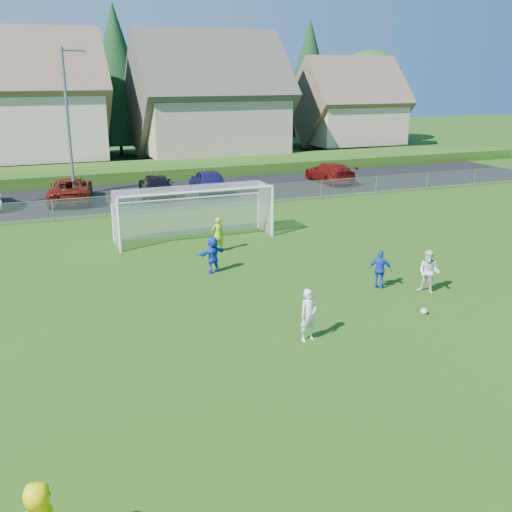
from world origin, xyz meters
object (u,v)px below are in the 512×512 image
object	(u,v)px
player_blue_a	(380,270)
player_blue_b	(213,255)
car_e	(208,181)
soccer_goal	(193,205)
car_c	(71,189)
car_g	(330,172)
goalkeeper	(218,234)
car_d	(156,186)
soccer_ball	(424,311)
player_white_a	(309,315)
player_white_b	(429,272)

from	to	relation	value
player_blue_a	player_blue_b	size ratio (longest dim) A/B	0.99
car_e	soccer_goal	world-z (taller)	soccer_goal
player_blue_a	player_blue_b	world-z (taller)	player_blue_b
car_c	car_g	bearing A→B (deg)	-172.16
goalkeeper	car_d	bearing A→B (deg)	-97.94
player_blue_a	goalkeeper	bearing A→B (deg)	-20.95
car_c	car_e	xyz separation A→B (m)	(8.58, -0.73, 0.06)
soccer_ball	goalkeeper	world-z (taller)	goalkeeper
player_white_a	car_e	bearing A→B (deg)	69.47
goalkeeper	soccer_goal	distance (m)	2.71
player_blue_b	goalkeeper	world-z (taller)	goalkeeper
car_e	soccer_goal	xyz separation A→B (m)	(-3.96, -10.26, 0.81)
player_blue_b	car_e	distance (m)	16.15
player_white_b	soccer_goal	distance (m)	11.84
player_white_a	car_d	world-z (taller)	player_white_a
soccer_ball	car_c	bearing A→B (deg)	111.43
player_white_b	car_g	bearing A→B (deg)	124.36
player_white_a	car_c	size ratio (longest dim) A/B	0.29
player_white_b	car_c	size ratio (longest dim) A/B	0.29
player_white_b	car_g	distance (m)	22.77
soccer_ball	player_blue_b	bearing A→B (deg)	127.04
player_white_a	player_blue_b	world-z (taller)	player_white_a
player_white_a	car_e	xyz separation A→B (m)	(3.98, 22.54, 0.01)
car_e	soccer_goal	bearing A→B (deg)	75.18
player_white_b	car_g	world-z (taller)	player_white_b
player_white_b	player_blue_b	xyz separation A→B (m)	(-6.44, 5.12, -0.06)
goalkeeper	car_g	xyz separation A→B (m)	(13.01, 13.68, -0.06)
player_blue_b	soccer_ball	bearing A→B (deg)	108.58
player_blue_a	soccer_goal	xyz separation A→B (m)	(-4.41, 9.25, 0.91)
goalkeeper	player_blue_a	bearing A→B (deg)	113.72
car_d	goalkeeper	bearing A→B (deg)	97.30
player_blue_a	soccer_goal	distance (m)	10.29
player_white_a	goalkeeper	bearing A→B (deg)	77.06
car_g	car_e	bearing A→B (deg)	5.11
player_blue_b	goalkeeper	distance (m)	2.87
player_white_a	soccer_goal	xyz separation A→B (m)	(0.02, 12.28, 0.83)
car_c	car_d	distance (m)	5.19
soccer_ball	car_g	xyz separation A→B (m)	(9.01, 23.07, 0.60)
car_d	car_e	world-z (taller)	car_e
goalkeeper	car_g	world-z (taller)	goalkeeper
player_white_b	goalkeeper	distance (m)	9.44
goalkeeper	car_e	bearing A→B (deg)	-112.85
goalkeeper	car_c	world-z (taller)	goalkeeper
soccer_ball	player_white_a	size ratio (longest dim) A/B	0.14
player_blue_a	soccer_ball	bearing A→B (deg)	127.42
car_e	car_c	bearing A→B (deg)	1.39
goalkeeper	soccer_ball	bearing A→B (deg)	105.77
car_d	player_white_a	bearing A→B (deg)	96.54
player_blue_b	car_c	xyz separation A→B (m)	(-3.92, 16.20, 0.03)
soccer_ball	player_white_b	world-z (taller)	player_white_b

